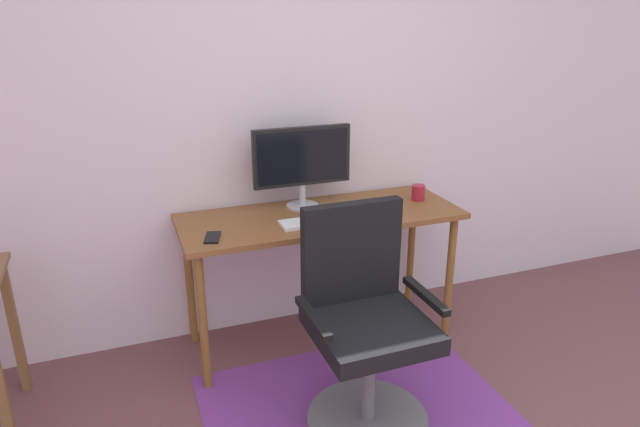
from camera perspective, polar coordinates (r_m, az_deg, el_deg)
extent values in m
cube|color=silver|center=(3.20, -1.69, 11.08)|extent=(6.00, 0.10, 2.60)
cube|color=#7A378D|center=(2.83, 3.91, -19.40)|extent=(1.42, 1.08, 0.01)
cube|color=brown|center=(3.01, 0.12, -0.29)|extent=(1.51, 0.56, 0.03)
cylinder|color=brown|center=(2.83, -11.82, -10.82)|extent=(0.04, 0.04, 0.74)
cylinder|color=brown|center=(3.28, 13.04, -6.35)|extent=(0.04, 0.04, 0.74)
cylinder|color=brown|center=(3.21, -13.11, -6.94)|extent=(0.04, 0.04, 0.74)
cylinder|color=brown|center=(3.62, 9.26, -3.49)|extent=(0.04, 0.04, 0.74)
cylinder|color=#B2B2B7|center=(3.11, -1.79, 0.79)|extent=(0.18, 0.18, 0.01)
cylinder|color=#B2B2B7|center=(3.09, -1.81, 1.93)|extent=(0.04, 0.04, 0.12)
cube|color=black|center=(3.03, -1.85, 5.85)|extent=(0.54, 0.04, 0.32)
cube|color=black|center=(3.01, -1.73, 5.77)|extent=(0.50, 0.00, 0.28)
cube|color=white|center=(2.88, 0.15, -0.74)|extent=(0.43, 0.13, 0.02)
ellipsoid|color=white|center=(2.97, 5.19, 0.01)|extent=(0.06, 0.10, 0.03)
cylinder|color=#A51F2D|center=(3.26, 9.96, 2.11)|extent=(0.08, 0.08, 0.09)
cube|color=black|center=(2.73, -10.89, -2.40)|extent=(0.11, 0.15, 0.01)
cylinder|color=slate|center=(2.75, 4.83, -20.27)|extent=(0.55, 0.55, 0.05)
cylinder|color=slate|center=(2.60, 4.99, -16.31)|extent=(0.06, 0.06, 0.42)
cube|color=black|center=(2.46, 5.17, -11.60)|extent=(0.49, 0.49, 0.08)
cube|color=black|center=(2.51, 3.24, -3.92)|extent=(0.46, 0.06, 0.46)
cube|color=black|center=(2.32, -0.73, -10.56)|extent=(0.04, 0.34, 0.03)
cube|color=black|center=(2.52, 10.70, -8.20)|extent=(0.04, 0.34, 0.03)
cube|color=brown|center=(3.13, -28.66, -10.16)|extent=(0.04, 0.04, 0.71)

